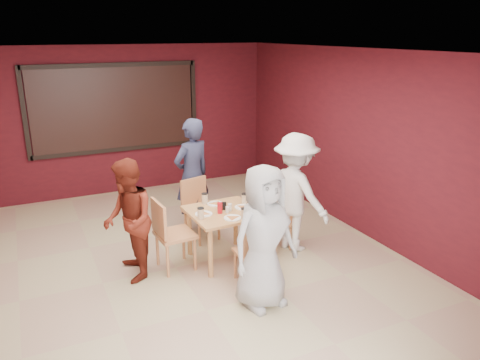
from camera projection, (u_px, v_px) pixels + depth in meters
name	position (u px, v px, depth m)	size (l,w,h in m)	color
floor	(176.00, 268.00, 6.27)	(7.00, 7.00, 0.00)	tan
window_blinds	(115.00, 108.00, 8.74)	(3.00, 0.02, 1.50)	black
dining_table	(224.00, 217.00, 6.31)	(0.94, 0.94, 0.87)	tan
chair_front	(254.00, 250.00, 5.73)	(0.40, 0.40, 0.81)	tan
chair_back	(199.00, 205.00, 7.04)	(0.55, 0.55, 0.92)	tan
chair_left	(169.00, 231.00, 6.07)	(0.50, 0.50, 0.97)	tan
chair_right	(278.00, 218.00, 6.70)	(0.50, 0.50, 0.82)	tan
diner_front	(264.00, 237.00, 5.20)	(0.82, 0.53, 1.68)	#A6A6A6
diner_back	(192.00, 176.00, 7.22)	(0.65, 0.43, 1.79)	#282D48
diner_left	(128.00, 221.00, 5.81)	(0.76, 0.59, 1.56)	maroon
diner_right	(296.00, 193.00, 6.59)	(1.10, 0.63, 1.71)	white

